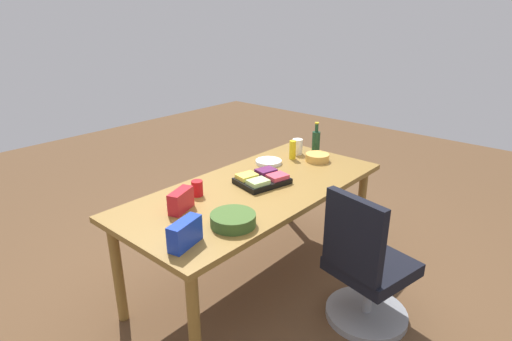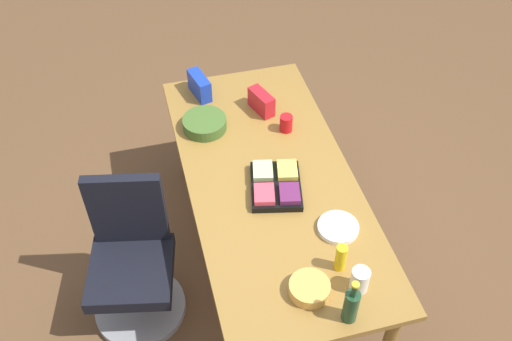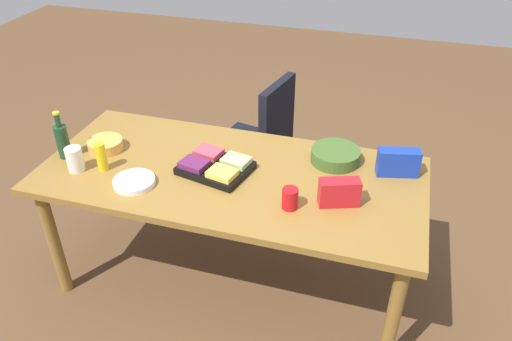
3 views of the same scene
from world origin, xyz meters
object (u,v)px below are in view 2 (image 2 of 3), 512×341
Objects in this scene: fruit_platter at (276,185)px; salad_bowl at (205,124)px; chip_bowl at (309,288)px; wine_bottle at (351,305)px; conference_table at (270,188)px; mayo_jar at (360,280)px; office_chair at (133,268)px; chip_bag_blue at (200,86)px; paper_plate_stack at (338,228)px; chip_bag_red at (261,102)px; red_solo_cup at (286,123)px; mustard_bottle at (341,258)px.

fruit_platter is 0.68m from salad_bowl.
wine_bottle is (0.18, 0.14, 0.08)m from chip_bowl.
conference_table is 0.86m from mayo_jar.
office_chair is 0.99m from fruit_platter.
chip_bag_blue is 1.66m from chip_bowl.
chip_bowl is 0.43m from paper_plate_stack.
paper_plate_stack is at bearing 28.91° from conference_table.
office_chair is 7.09× the size of mayo_jar.
chip_bag_blue is 0.44m from chip_bag_red.
mayo_jar is (0.70, 1.08, 0.49)m from office_chair.
conference_table is at bearing 97.41° from office_chair.
red_solo_cup is at bearing -179.54° from mayo_jar.
salad_bowl is at bearing -151.95° from conference_table.
wine_bottle is at bearing -14.87° from paper_plate_stack.
chip_bowl is at bearing 11.21° from salad_bowl.
red_solo_cup is at bearing 114.75° from office_chair.
chip_bag_red is (-1.42, -0.11, 0.00)m from mayo_jar.
salad_bowl is at bearing -5.76° from chip_bag_blue.
mustard_bottle is at bearing 61.32° from office_chair.
conference_table is at bearing 178.35° from chip_bowl.
conference_table is 9.50× the size of chip_bag_blue.
chip_bag_blue is (-1.55, -0.42, -0.01)m from mustard_bottle.
salad_bowl is at bearing -159.51° from mustard_bottle.
paper_plate_stack is 0.78× the size of wine_bottle.
paper_plate_stack is at bearing 165.13° from wine_bottle.
mustard_bottle is 0.28m from wine_bottle.
wine_bottle reaches higher than red_solo_cup.
office_chair is 4.87× the size of chip_bag_red.
conference_table is 0.91m from chip_bag_blue.
paper_plate_stack is at bearing 73.21° from office_chair.
office_chair is at bearing -123.05° from mayo_jar.
chip_bag_red is at bearing 101.39° from salad_bowl.
chip_bowl reaches higher than conference_table.
fruit_platter is at bearing -146.83° from paper_plate_stack.
chip_bowl is at bearing -2.55° from fruit_platter.
fruit_platter is at bearing -173.17° from wine_bottle.
chip_bag_red is at bearing 169.94° from conference_table.
chip_bag_red is at bearing -172.42° from paper_plate_stack.
chip_bag_red reaches higher than chip_bowl.
chip_bag_red is (-1.28, -0.06, -0.01)m from mustard_bottle.
chip_bag_blue is 1.60× the size of mayo_jar.
office_chair reaches higher than conference_table.
salad_bowl is 0.51m from red_solo_cup.
mayo_jar is 1.20m from red_solo_cup.
paper_plate_stack is at bearing 2.82° from red_solo_cup.
mustard_bottle is at bearing -2.01° from red_solo_cup.
chip_bag_blue is at bearing 174.24° from salad_bowl.
mustard_bottle reaches higher than chip_bowl.
office_chair is 1.26m from chip_bag_blue.
fruit_platter is at bearing 25.39° from salad_bowl.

